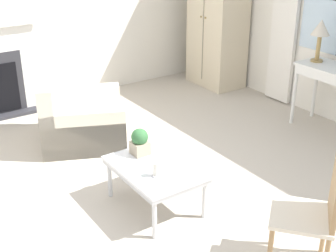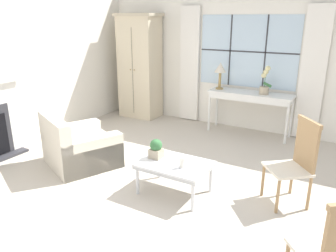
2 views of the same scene
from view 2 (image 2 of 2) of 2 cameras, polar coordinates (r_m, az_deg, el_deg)
ground_plane at (r=4.22m, az=-0.31°, el=-11.59°), size 14.00×14.00×0.00m
wall_back_windowed at (r=6.48m, az=13.66°, el=11.46°), size 7.20×0.14×2.80m
wall_left at (r=6.20m, az=-22.55°, el=10.47°), size 0.06×7.20×2.80m
armoire at (r=7.20m, az=-4.94°, el=10.29°), size 0.91×0.59×2.19m
console_table at (r=6.24m, az=14.15°, el=4.90°), size 1.53×0.47×0.80m
table_lamp at (r=6.35m, az=9.10°, el=9.71°), size 0.22×0.22×0.51m
potted_orchid at (r=6.10m, az=16.50°, el=7.11°), size 0.21×0.17×0.51m
armchair_upholstered at (r=5.05m, az=-15.19°, el=-3.76°), size 1.25×1.22×0.79m
side_chair_wooden at (r=4.06m, az=21.54°, el=-5.27°), size 0.62×0.62×1.03m
coffee_table at (r=4.06m, az=1.12°, el=-6.98°), size 0.86×0.61×0.41m
potted_plant_small at (r=4.13m, az=-2.08°, el=-3.94°), size 0.16×0.16×0.25m
pillar_candle at (r=3.88m, az=2.50°, el=-6.49°), size 0.09×0.09×0.14m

